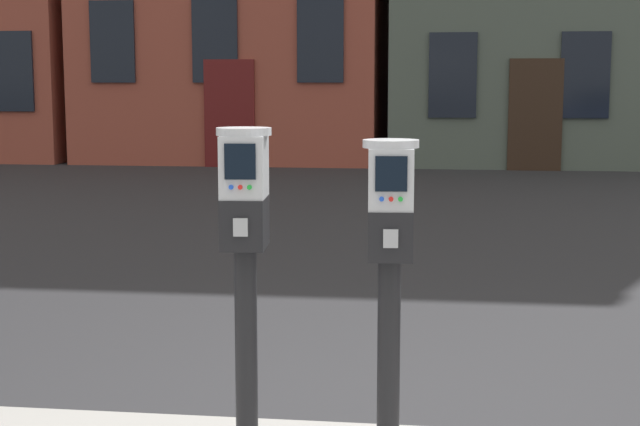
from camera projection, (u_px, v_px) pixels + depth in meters
name	position (u px, v px, depth m)	size (l,w,h in m)	color
parking_meter_near_kerb	(245.00, 233.00, 3.70)	(0.23, 0.26, 1.33)	black
parking_meter_twin_adjacent	(390.00, 243.00, 3.63)	(0.23, 0.26, 1.29)	black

